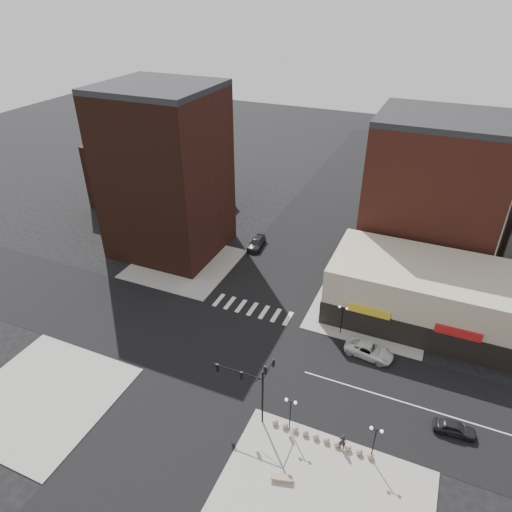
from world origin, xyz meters
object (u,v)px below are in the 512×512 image
at_px(dark_sedan_east, 455,428).
at_px(dark_sedan_north, 257,243).
at_px(traffic_signal, 255,382).
at_px(white_suv, 369,350).
at_px(street_lamp_se_b, 375,436).
at_px(stone_bench, 282,478).
at_px(street_lamp_se_a, 291,407).
at_px(street_lamp_ne, 343,313).
at_px(pedestrian, 342,441).

relative_size(dark_sedan_east, dark_sedan_north, 0.76).
relative_size(traffic_signal, white_suv, 1.37).
height_order(street_lamp_se_b, dark_sedan_north, street_lamp_se_b).
bearing_deg(dark_sedan_east, stone_bench, 125.65).
relative_size(street_lamp_se_a, stone_bench, 2.04).
bearing_deg(traffic_signal, street_lamp_se_b, -0.82).
xyz_separation_m(street_lamp_ne, stone_bench, (0.17, -21.31, -2.93)).
relative_size(street_lamp_ne, dark_sedan_east, 1.04).
distance_m(dark_sedan_east, stone_bench, 17.82).
xyz_separation_m(traffic_signal, dark_sedan_north, (-13.41, 31.59, -4.20)).
xyz_separation_m(street_lamp_se_b, pedestrian, (-2.75, 0.00, -2.25)).
distance_m(street_lamp_se_a, stone_bench, 6.17).
xyz_separation_m(traffic_signal, stone_bench, (4.94, -5.47, -4.60)).
bearing_deg(pedestrian, white_suv, -89.28).
bearing_deg(dark_sedan_east, street_lamp_se_a, 108.16).
relative_size(white_suv, dark_sedan_north, 1.08).
distance_m(white_suv, dark_sedan_east, 12.37).
bearing_deg(dark_sedan_east, pedestrian, 118.20).
distance_m(traffic_signal, street_lamp_ne, 16.62).
distance_m(white_suv, pedestrian, 13.58).
distance_m(traffic_signal, dark_sedan_north, 34.58).
bearing_deg(street_lamp_se_b, stone_bench, -142.15).
xyz_separation_m(white_suv, stone_bench, (-3.86, -18.88, -0.42)).
xyz_separation_m(white_suv, pedestrian, (0.21, -13.57, 0.25)).
distance_m(street_lamp_se_a, street_lamp_se_b, 8.00).
relative_size(street_lamp_se_b, street_lamp_ne, 1.00).
relative_size(street_lamp_se_a, street_lamp_ne, 1.00).
xyz_separation_m(street_lamp_ne, pedestrian, (4.25, -16.00, -2.25)).
bearing_deg(traffic_signal, dark_sedan_east, 17.58).
relative_size(dark_sedan_east, stone_bench, 1.96).
bearing_deg(street_lamp_se_a, street_lamp_se_b, 0.00).
bearing_deg(stone_bench, dark_sedan_north, 101.39).
xyz_separation_m(street_lamp_ne, dark_sedan_north, (-18.18, 15.76, -2.53)).
relative_size(traffic_signal, street_lamp_ne, 1.87).
bearing_deg(white_suv, street_lamp_ne, 65.44).
height_order(dark_sedan_north, pedestrian, pedestrian).
height_order(traffic_signal, pedestrian, traffic_signal).
xyz_separation_m(dark_sedan_east, stone_bench, (-13.71, -11.38, -0.32)).
xyz_separation_m(white_suv, dark_sedan_north, (-22.22, 18.19, -0.03)).
distance_m(street_lamp_se_b, white_suv, 14.12).
bearing_deg(pedestrian, street_lamp_se_a, -0.17).
relative_size(dark_sedan_north, stone_bench, 2.57).
bearing_deg(dark_sedan_north, pedestrian, -60.53).
bearing_deg(street_lamp_ne, traffic_signal, -106.75).
height_order(dark_sedan_east, dark_sedan_north, dark_sedan_north).
bearing_deg(traffic_signal, white_suv, 56.71).
xyz_separation_m(white_suv, dark_sedan_east, (9.84, -7.49, -0.11)).
relative_size(traffic_signal, dark_sedan_north, 1.49).
relative_size(street_lamp_se_a, dark_sedan_east, 1.04).
height_order(street_lamp_se_b, dark_sedan_east, street_lamp_se_b).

